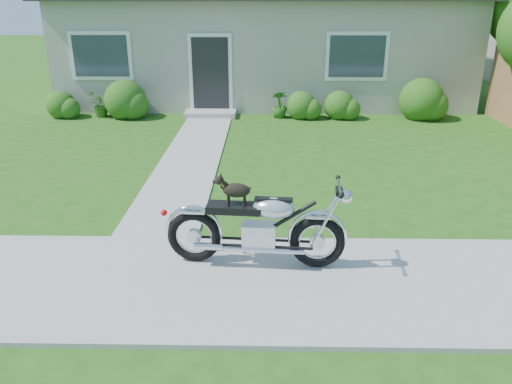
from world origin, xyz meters
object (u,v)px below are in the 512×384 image
at_px(potted_plant_left, 100,105).
at_px(motorcycle_with_dog, 259,227).
at_px(potted_plant_right, 280,105).
at_px(house, 265,28).

distance_m(potted_plant_left, motorcycle_with_dog, 9.31).
relative_size(potted_plant_right, motorcycle_with_dog, 0.33).
relative_size(potted_plant_left, potted_plant_right, 0.95).
xyz_separation_m(potted_plant_left, potted_plant_right, (4.94, 0.00, 0.02)).
bearing_deg(potted_plant_right, house, 96.84).
height_order(potted_plant_left, motorcycle_with_dog, motorcycle_with_dog).
bearing_deg(house, motorcycle_with_dog, -90.22).
bearing_deg(potted_plant_left, motorcycle_with_dog, -61.25).
height_order(house, potted_plant_right, house).
bearing_deg(motorcycle_with_dog, potted_plant_left, 123.29).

